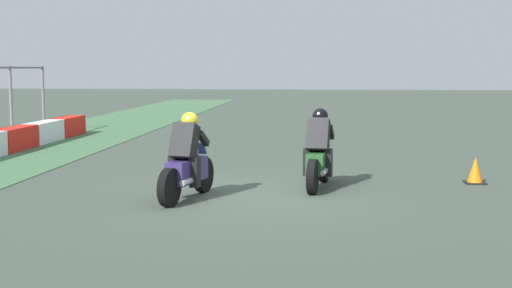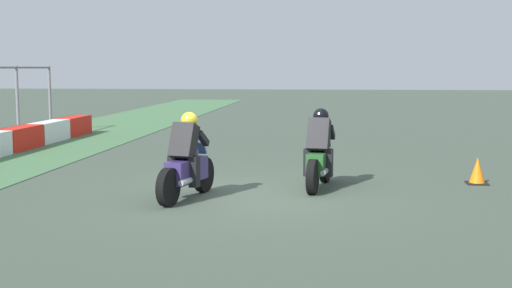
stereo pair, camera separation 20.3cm
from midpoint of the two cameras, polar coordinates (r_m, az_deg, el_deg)
ground_plane at (r=12.20m, az=-0.99°, el=-4.31°), size 120.00×120.00×0.00m
rider_lane_a at (r=12.90m, az=4.85°, el=-0.95°), size 2.04×0.60×1.51m
rider_lane_b at (r=11.81m, az=-6.29°, el=-1.64°), size 2.01×0.65×1.51m
traffic_cone at (r=14.04m, az=17.53°, el=-2.19°), size 0.40×0.40×0.52m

